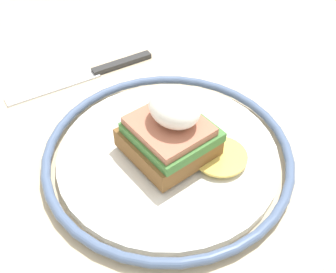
{
  "coord_description": "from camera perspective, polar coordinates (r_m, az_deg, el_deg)",
  "views": [
    {
      "loc": [
        -0.21,
        0.25,
        1.09
      ],
      "look_at": [
        0.03,
        0.06,
        0.79
      ],
      "focal_mm": 45.0,
      "sensor_mm": 36.0,
      "label": 1
    }
  ],
  "objects": [
    {
      "name": "dining_table",
      "position": [
        0.57,
        6.43,
        -10.06
      ],
      "size": [
        0.95,
        0.8,
        0.75
      ],
      "color": "#C6B28E",
      "rests_on": "ground_plane"
    },
    {
      "name": "plate",
      "position": [
        0.45,
        -0.0,
        -2.45
      ],
      "size": [
        0.27,
        0.27,
        0.02
      ],
      "color": "silver",
      "rests_on": "dining_table"
    },
    {
      "name": "knife",
      "position": [
        0.58,
        -10.2,
        8.39
      ],
      "size": [
        0.04,
        0.2,
        0.01
      ],
      "color": "#2D2D2D",
      "rests_on": "dining_table"
    },
    {
      "name": "sandwich",
      "position": [
        0.42,
        0.52,
        0.75
      ],
      "size": [
        0.11,
        0.1,
        0.08
      ],
      "color": "brown",
      "rests_on": "plate"
    }
  ]
}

